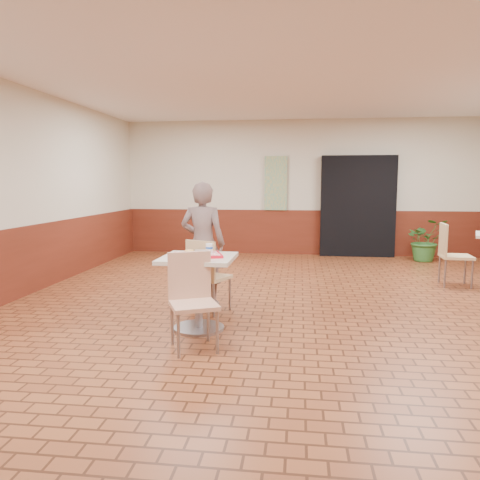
# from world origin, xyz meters

# --- Properties ---
(room_shell) EXTENTS (8.01, 10.01, 3.01)m
(room_shell) POSITION_xyz_m (0.00, 0.00, 1.50)
(room_shell) COLOR brown
(room_shell) RESTS_ON ground
(wainscot_band) EXTENTS (8.00, 10.00, 1.00)m
(wainscot_band) POSITION_xyz_m (0.00, 0.00, 0.50)
(wainscot_band) COLOR #551D10
(wainscot_band) RESTS_ON ground
(corridor_doorway) EXTENTS (1.60, 0.22, 2.20)m
(corridor_doorway) POSITION_xyz_m (1.20, 4.88, 1.10)
(corridor_doorway) COLOR black
(corridor_doorway) RESTS_ON ground
(promo_poster) EXTENTS (0.50, 0.03, 1.20)m
(promo_poster) POSITION_xyz_m (-0.60, 4.94, 1.60)
(promo_poster) COLOR gray
(promo_poster) RESTS_ON wainscot_band
(main_table) EXTENTS (0.78, 0.78, 0.83)m
(main_table) POSITION_xyz_m (-1.16, -0.63, 0.56)
(main_table) COLOR beige
(main_table) RESTS_ON ground
(chair_main_front) EXTENTS (0.58, 0.58, 0.94)m
(chair_main_front) POSITION_xyz_m (-1.10, -1.18, 0.53)
(chair_main_front) COLOR tan
(chair_main_front) RESTS_ON ground
(chair_main_back) EXTENTS (0.56, 0.56, 0.93)m
(chair_main_back) POSITION_xyz_m (-1.21, 0.03, 0.52)
(chair_main_back) COLOR tan
(chair_main_back) RESTS_ON ground
(customer) EXTENTS (0.62, 0.43, 1.64)m
(customer) POSITION_xyz_m (-1.33, 0.45, 0.82)
(customer) COLOR #725C58
(customer) RESTS_ON ground
(serving_tray) EXTENTS (0.50, 0.39, 0.03)m
(serving_tray) POSITION_xyz_m (-1.16, -0.63, 0.84)
(serving_tray) COLOR red
(serving_tray) RESTS_ON main_table
(ring_donut) EXTENTS (0.14, 0.14, 0.03)m
(ring_donut) POSITION_xyz_m (-1.27, -0.58, 0.87)
(ring_donut) COLOR #E5A653
(ring_donut) RESTS_ON serving_tray
(long_john_donut) EXTENTS (0.17, 0.09, 0.05)m
(long_john_donut) POSITION_xyz_m (-1.11, -0.69, 0.88)
(long_john_donut) COLOR #E39242
(long_john_donut) RESTS_ON serving_tray
(paper_cup) EXTENTS (0.08, 0.08, 0.10)m
(paper_cup) POSITION_xyz_m (-1.05, -0.55, 0.91)
(paper_cup) COLOR white
(paper_cup) RESTS_ON serving_tray
(chair_second_left) EXTENTS (0.48, 0.48, 0.99)m
(chair_second_left) POSITION_xyz_m (2.31, 2.05, 0.55)
(chair_second_left) COLOR #E4C588
(chair_second_left) RESTS_ON ground
(potted_plant) EXTENTS (0.86, 0.77, 0.88)m
(potted_plant) POSITION_xyz_m (2.53, 4.38, 0.44)
(potted_plant) COLOR #306C2B
(potted_plant) RESTS_ON ground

